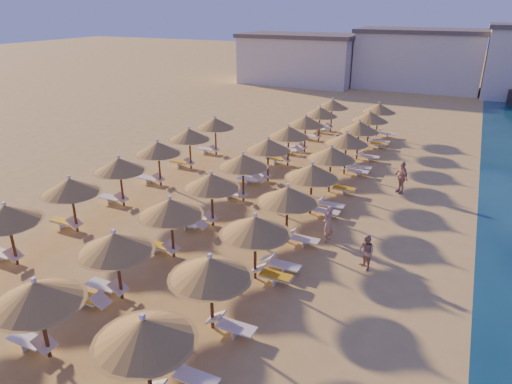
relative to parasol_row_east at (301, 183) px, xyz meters
The scene contains 9 objects.
ground 4.84m from the parasol_row_east, 119.27° to the right, with size 220.00×220.00×0.00m, color tan.
hotel_blocks 42.77m from the parasol_row_east, 88.84° to the left, with size 45.98×11.18×8.10m.
parasol_row_east is the anchor object (origin of this frame).
parasol_row_west 3.89m from the parasol_row_east, behind, with size 2.79×39.57×2.85m.
parasol_row_inland 9.63m from the parasol_row_east, 170.00° to the right, with size 2.79×22.85×2.85m.
loungers 3.88m from the parasol_row_east, behind, with size 12.59×37.34×0.66m.
beachgoer_c 7.75m from the parasol_row_east, 60.51° to the left, with size 1.11×0.46×1.90m, color tan.
beachgoer_a 2.34m from the parasol_row_east, 25.31° to the right, with size 0.64×0.42×1.75m, color tan.
beachgoer_b 4.78m from the parasol_row_east, 33.09° to the right, with size 0.75×0.58×1.54m, color tan.
Camera 1 is at (8.74, -15.33, 10.13)m, focal length 32.00 mm.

